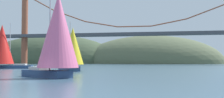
# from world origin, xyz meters

# --- Properties ---
(ground_plane) EXTENTS (360.00, 360.00, 0.00)m
(ground_plane) POSITION_xyz_m (0.00, 0.00, 0.00)
(ground_plane) COLOR #426075
(headland_left) EXTENTS (86.15, 44.00, 34.38)m
(headland_left) POSITION_xyz_m (-55.00, 135.00, 0.00)
(headland_left) COLOR #425138
(headland_left) RESTS_ON ground_plane
(headland_center) EXTENTS (81.32, 44.00, 31.88)m
(headland_center) POSITION_xyz_m (5.00, 135.00, 0.00)
(headland_center) COLOR #5B6647
(headland_center) RESTS_ON ground_plane
(suspension_bridge) EXTENTS (137.50, 6.00, 32.58)m
(suspension_bridge) POSITION_xyz_m (0.00, 95.00, 14.25)
(suspension_bridge) COLOR brown
(suspension_bridge) RESTS_ON ground_plane
(sailboat_red_spinnaker) EXTENTS (9.98, 6.35, 10.14)m
(sailboat_red_spinnaker) POSITION_xyz_m (-23.50, 34.12, 5.12)
(sailboat_red_spinnaker) COLOR navy
(sailboat_red_spinnaker) RESTS_ON ground_plane
(sailboat_pink_spinnaker) EXTENTS (8.03, 6.64, 9.30)m
(sailboat_pink_spinnaker) POSITION_xyz_m (0.90, 5.05, 4.54)
(sailboat_pink_spinnaker) COLOR navy
(sailboat_pink_spinnaker) RESTS_ON ground_plane
(sailboat_yellow_sail) EXTENTS (6.31, 7.04, 8.34)m
(sailboat_yellow_sail) POSITION_xyz_m (-3.08, 21.71, 3.74)
(sailboat_yellow_sail) COLOR navy
(sailboat_yellow_sail) RESTS_ON ground_plane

